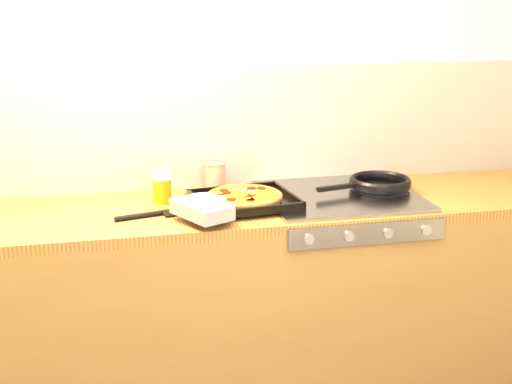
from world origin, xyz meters
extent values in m
plane|color=beige|center=(0.00, 1.40, 1.25)|extent=(3.20, 0.00, 3.20)
cube|color=white|center=(0.00, 1.39, 1.15)|extent=(3.20, 0.02, 0.50)
cube|color=brown|center=(0.00, 1.10, 0.43)|extent=(3.20, 0.60, 0.86)
cube|color=#9B672F|center=(0.00, 1.10, 0.88)|extent=(3.20, 0.60, 0.04)
cube|color=gray|center=(0.45, 0.80, 0.85)|extent=(0.60, 0.03, 0.08)
cylinder|color=#A5A5AA|center=(0.23, 0.78, 0.85)|extent=(0.04, 0.02, 0.04)
cylinder|color=#A5A5AA|center=(0.38, 0.78, 0.85)|extent=(0.04, 0.02, 0.04)
cylinder|color=#A5A5AA|center=(0.53, 0.78, 0.85)|extent=(0.04, 0.02, 0.04)
cylinder|color=#A5A5AA|center=(0.67, 0.78, 0.85)|extent=(0.04, 0.02, 0.04)
cube|color=gray|center=(0.45, 1.10, 0.91)|extent=(0.60, 0.56, 0.02)
cube|color=black|center=(0.05, 1.05, 0.92)|extent=(0.41, 0.37, 0.01)
cube|color=black|center=(0.03, 1.21, 0.94)|extent=(0.37, 0.05, 0.02)
cube|color=black|center=(0.07, 0.90, 0.94)|extent=(0.37, 0.05, 0.02)
cube|color=black|center=(0.23, 1.07, 0.94)|extent=(0.05, 0.32, 0.02)
cube|color=black|center=(-0.13, 1.03, 0.94)|extent=(0.05, 0.32, 0.02)
cylinder|color=#9F692E|center=(0.05, 1.05, 0.94)|extent=(0.31, 0.31, 0.02)
torus|color=#9F692E|center=(0.05, 1.05, 0.94)|extent=(0.32, 0.32, 0.02)
cylinder|color=orange|center=(0.05, 1.05, 0.95)|extent=(0.27, 0.27, 0.01)
cylinder|color=maroon|center=(0.08, 1.04, 0.95)|extent=(0.04, 0.04, 0.00)
cylinder|color=maroon|center=(-0.02, 1.12, 0.95)|extent=(0.04, 0.04, 0.00)
cylinder|color=maroon|center=(0.05, 0.97, 0.95)|extent=(0.04, 0.04, 0.00)
cylinder|color=maroon|center=(-0.04, 1.06, 0.95)|extent=(0.04, 0.04, 0.00)
cylinder|color=maroon|center=(0.09, 1.13, 0.95)|extent=(0.04, 0.04, 0.00)
cylinder|color=maroon|center=(0.06, 1.10, 0.95)|extent=(0.04, 0.04, 0.00)
cylinder|color=maroon|center=(-0.01, 0.99, 0.95)|extent=(0.04, 0.04, 0.00)
cylinder|color=maroon|center=(0.13, 1.12, 0.95)|extent=(0.04, 0.04, 0.00)
cylinder|color=maroon|center=(0.05, 0.97, 0.95)|extent=(0.04, 0.04, 0.00)
cylinder|color=maroon|center=(0.05, 1.01, 0.95)|extent=(0.04, 0.04, 0.00)
cylinder|color=maroon|center=(-0.01, 1.09, 0.95)|extent=(0.04, 0.04, 0.00)
ellipsoid|color=gold|center=(-0.02, 1.03, 0.95)|extent=(0.03, 0.02, 0.01)
ellipsoid|color=gold|center=(-0.04, 1.04, 0.95)|extent=(0.03, 0.02, 0.01)
ellipsoid|color=gold|center=(0.04, 1.10, 0.95)|extent=(0.03, 0.02, 0.01)
ellipsoid|color=gold|center=(0.03, 1.13, 0.95)|extent=(0.03, 0.02, 0.01)
ellipsoid|color=gold|center=(0.04, 0.99, 0.95)|extent=(0.03, 0.02, 0.01)
ellipsoid|color=gold|center=(0.08, 1.04, 0.95)|extent=(0.03, 0.02, 0.01)
ellipsoid|color=gold|center=(0.07, 1.06, 0.95)|extent=(0.03, 0.02, 0.01)
ellipsoid|color=gold|center=(-0.02, 1.02, 0.95)|extent=(0.03, 0.02, 0.01)
ellipsoid|color=gold|center=(0.05, 1.12, 0.95)|extent=(0.03, 0.02, 0.01)
ellipsoid|color=silver|center=(0.03, 1.13, 0.95)|extent=(0.03, 0.03, 0.01)
ellipsoid|color=silver|center=(0.05, 1.09, 0.95)|extent=(0.03, 0.03, 0.01)
ellipsoid|color=silver|center=(0.08, 1.08, 0.95)|extent=(0.03, 0.03, 0.01)
cube|color=black|center=(-0.14, 0.90, 0.95)|extent=(0.22, 0.26, 0.05)
ellipsoid|color=black|center=(-0.11, 1.00, 0.95)|extent=(0.14, 0.14, 0.05)
cylinder|color=black|center=(-0.07, 0.93, 0.95)|extent=(0.08, 0.10, 0.05)
cylinder|color=black|center=(0.63, 1.13, 0.92)|extent=(0.28, 0.28, 0.01)
torus|color=black|center=(0.63, 1.13, 0.94)|extent=(0.30, 0.30, 0.03)
cube|color=black|center=(0.43, 1.08, 0.95)|extent=(0.18, 0.06, 0.02)
cylinder|color=maroon|center=(-0.02, 1.30, 0.96)|extent=(0.09, 0.09, 0.11)
cylinder|color=#B2B2B7|center=(-0.02, 1.30, 1.02)|extent=(0.10, 0.10, 0.01)
cylinder|color=#B2B2B7|center=(-0.02, 1.30, 0.90)|extent=(0.10, 0.10, 0.01)
cylinder|color=orange|center=(-0.25, 1.18, 0.95)|extent=(0.08, 0.08, 0.10)
cylinder|color=silver|center=(-0.25, 1.18, 1.01)|extent=(0.09, 0.09, 0.03)
cylinder|color=#A48245|center=(-0.03, 1.29, 0.91)|extent=(0.26, 0.06, 0.02)
ellipsoid|color=#A48245|center=(0.11, 1.31, 0.91)|extent=(0.06, 0.04, 0.02)
cube|color=black|center=(-0.22, 1.04, 0.90)|extent=(0.12, 0.11, 0.01)
cylinder|color=black|center=(-0.36, 1.00, 0.91)|extent=(0.18, 0.06, 0.02)
camera|label=1|loc=(-0.49, -1.49, 1.70)|focal=50.00mm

